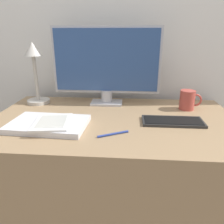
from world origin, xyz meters
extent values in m
cube|color=silver|center=(0.00, 0.58, 1.20)|extent=(3.60, 0.05, 2.40)
cube|color=#997A56|center=(0.00, 0.14, 0.37)|extent=(1.18, 0.70, 0.73)
cube|color=#B7B7BC|center=(-0.06, 0.38, 0.74)|extent=(0.18, 0.11, 0.01)
cylinder|color=#B7B7BC|center=(-0.06, 0.38, 0.78)|extent=(0.06, 0.06, 0.07)
cube|color=#B7B7BC|center=(-0.06, 0.38, 0.98)|extent=(0.59, 0.01, 0.36)
cube|color=#2D4C84|center=(-0.06, 0.38, 0.98)|extent=(0.56, 0.01, 0.33)
cube|color=#282828|center=(0.27, 0.12, 0.74)|extent=(0.28, 0.12, 0.01)
cube|color=black|center=(0.27, 0.11, 0.74)|extent=(0.26, 0.10, 0.00)
cube|color=silver|center=(-0.28, 0.03, 0.74)|extent=(0.34, 0.23, 0.01)
cube|color=silver|center=(-0.28, 0.03, 0.75)|extent=(0.34, 0.23, 0.01)
cube|color=white|center=(-0.25, 0.01, 0.76)|extent=(0.17, 0.21, 0.01)
cube|color=beige|center=(-0.25, 0.01, 0.77)|extent=(0.13, 0.15, 0.00)
cylinder|color=#BCB7AD|center=(-0.46, 0.36, 0.74)|extent=(0.13, 0.13, 0.02)
cylinder|color=#BCB7AD|center=(-0.46, 0.36, 0.88)|extent=(0.02, 0.02, 0.25)
cone|color=#BCB7AD|center=(-0.46, 0.36, 1.04)|extent=(0.10, 0.10, 0.07)
cylinder|color=#B7473D|center=(0.38, 0.31, 0.78)|extent=(0.08, 0.08, 0.10)
torus|color=#B7473D|center=(0.42, 0.31, 0.78)|extent=(0.07, 0.01, 0.07)
cylinder|color=navy|center=(0.01, -0.03, 0.74)|extent=(0.12, 0.07, 0.01)
camera|label=1|loc=(0.07, -0.82, 1.12)|focal=35.00mm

